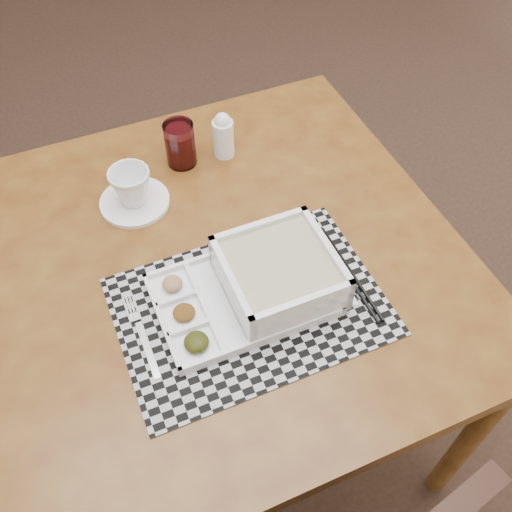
# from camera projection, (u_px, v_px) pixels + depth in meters

# --- Properties ---
(floor) EXTENTS (5.00, 5.00, 0.00)m
(floor) POSITION_uv_depth(u_px,v_px,m) (192.00, 221.00, 2.15)
(floor) COLOR black
(floor) RESTS_ON ground
(dining_table) EXTENTS (1.04, 1.04, 0.71)m
(dining_table) POSITION_uv_depth(u_px,v_px,m) (222.00, 278.00, 1.19)
(dining_table) COLOR #4D230E
(dining_table) RESTS_ON ground
(placemat) EXTENTS (0.52, 0.39, 0.00)m
(placemat) POSITION_uv_depth(u_px,v_px,m) (250.00, 306.00, 1.06)
(placemat) COLOR #A3A4AB
(placemat) RESTS_ON dining_table
(serving_tray) EXTENTS (0.35, 0.25, 0.09)m
(serving_tray) POSITION_uv_depth(u_px,v_px,m) (269.00, 280.00, 1.05)
(serving_tray) COLOR white
(serving_tray) RESTS_ON placemat
(fork) EXTENTS (0.04, 0.19, 0.00)m
(fork) POSITION_uv_depth(u_px,v_px,m) (140.00, 334.00, 1.02)
(fork) COLOR silver
(fork) RESTS_ON placemat
(spoon) EXTENTS (0.04, 0.18, 0.01)m
(spoon) POSITION_uv_depth(u_px,v_px,m) (323.00, 252.00, 1.14)
(spoon) COLOR silver
(spoon) RESTS_ON placemat
(chopsticks) EXTENTS (0.04, 0.24, 0.01)m
(chopsticks) POSITION_uv_depth(u_px,v_px,m) (349.00, 273.00, 1.10)
(chopsticks) COLOR black
(chopsticks) RESTS_ON placemat
(saucer) EXTENTS (0.15, 0.15, 0.01)m
(saucer) POSITION_uv_depth(u_px,v_px,m) (135.00, 202.00, 1.22)
(saucer) COLOR white
(saucer) RESTS_ON dining_table
(cup) EXTENTS (0.11, 0.11, 0.08)m
(cup) POSITION_uv_depth(u_px,v_px,m) (131.00, 187.00, 1.19)
(cup) COLOR white
(cup) RESTS_ON saucer
(juice_glass) EXTENTS (0.07, 0.07, 0.11)m
(juice_glass) POSITION_uv_depth(u_px,v_px,m) (180.00, 145.00, 1.27)
(juice_glass) COLOR white
(juice_glass) RESTS_ON dining_table
(creamer_bottle) EXTENTS (0.05, 0.05, 0.11)m
(creamer_bottle) POSITION_uv_depth(u_px,v_px,m) (223.00, 135.00, 1.28)
(creamer_bottle) COLOR white
(creamer_bottle) RESTS_ON dining_table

